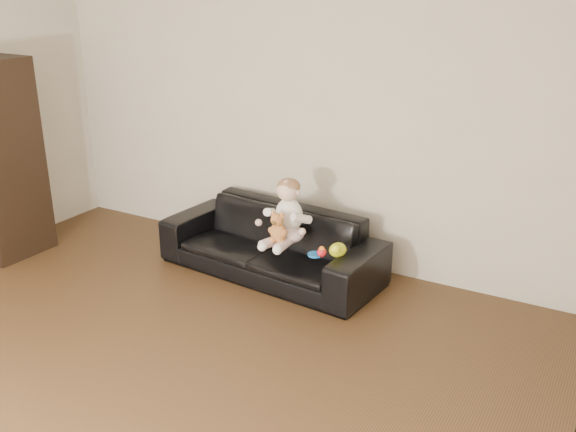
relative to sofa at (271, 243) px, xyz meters
The scene contains 9 objects.
floor 2.27m from the sofa, 89.92° to the right, with size 5.50×5.50×0.00m, color #482F19.
wall_back 1.14m from the sofa, 89.65° to the left, with size 5.00×5.00×0.00m, color beige.
sofa is the anchor object (origin of this frame).
cabinet 2.46m from the sofa, 161.23° to the right, with size 0.43×0.60×1.73m, color black.
baby 0.40m from the sofa, 26.17° to the right, with size 0.36×0.45×0.53m.
teddy_bear 0.44m from the sofa, 49.85° to the right, with size 0.14×0.14×0.25m.
toy_green 0.72m from the sofa, 12.81° to the right, with size 0.13×0.15×0.11m, color #D1DB19.
toy_rattle 0.64m from the sofa, 20.93° to the right, with size 0.07×0.07×0.07m, color red.
toy_blue_disc 0.58m from the sofa, 23.36° to the right, with size 0.11×0.11×0.02m, color blue.
Camera 1 is at (2.54, -1.97, 2.36)m, focal length 40.00 mm.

